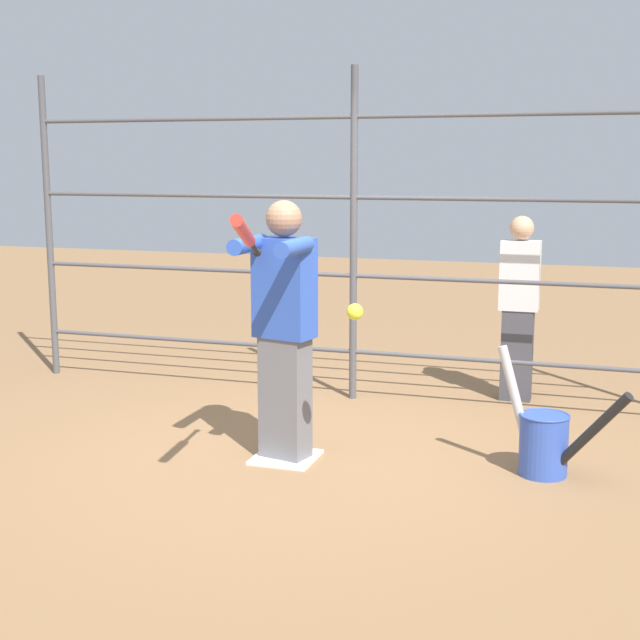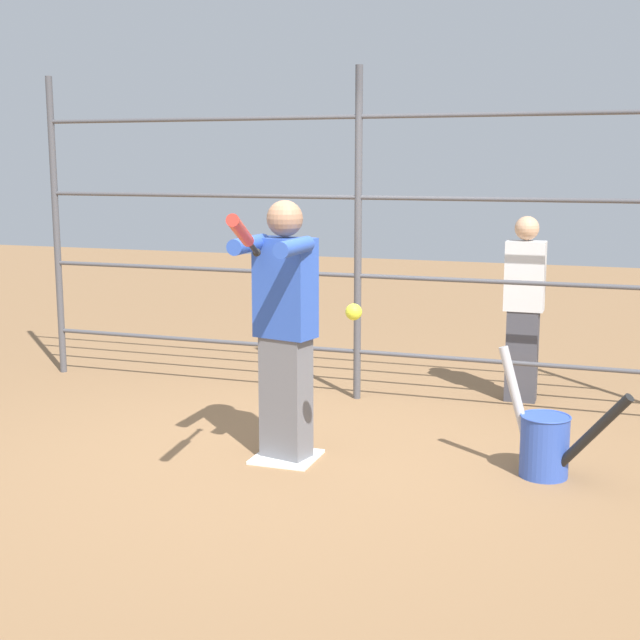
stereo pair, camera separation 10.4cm
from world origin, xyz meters
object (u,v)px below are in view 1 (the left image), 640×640
Objects in this scene: baseball_bat_swinging at (245,234)px; softball_in_flight at (355,312)px; bat_bucket at (545,441)px; bystander_behind_fence at (519,305)px; batter at (284,323)px.

baseball_bat_swinging is 8.93× the size of softball_in_flight.
bat_bucket is 1.88m from bystander_behind_fence.
batter is 1.97× the size of baseball_bat_swinging.
batter is at bearing -81.63° from baseball_bat_swinging.
batter is 2.37m from bystander_behind_fence.
baseball_bat_swinging is at bearing 68.60° from bystander_behind_fence.
baseball_bat_swinging is 3.23m from bystander_behind_fence.
baseball_bat_swinging is at bearing 98.37° from batter.
batter reaches higher than bat_bucket.
bystander_behind_fence is (-0.69, -2.43, -0.30)m from softball_in_flight.
bystander_behind_fence reaches higher than bat_bucket.
bystander_behind_fence is (-1.14, -2.92, -0.77)m from baseball_bat_swinging.
batter is 0.76m from softball_in_flight.
bystander_behind_fence is (-1.28, -1.99, -0.13)m from batter.
batter is 2.05× the size of bat_bucket.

